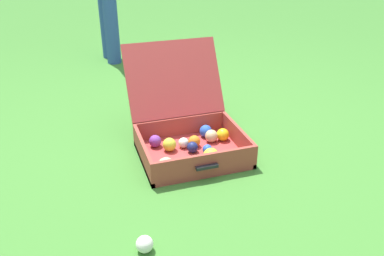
# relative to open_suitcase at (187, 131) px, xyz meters

# --- Properties ---
(ground_plane) EXTENTS (16.00, 16.00, 0.00)m
(ground_plane) POSITION_rel_open_suitcase_xyz_m (-0.01, -0.03, -0.11)
(ground_plane) COLOR #3D7A2D
(open_suitcase) EXTENTS (0.54, 0.68, 0.51)m
(open_suitcase) POSITION_rel_open_suitcase_xyz_m (0.00, 0.00, 0.00)
(open_suitcase) COLOR #B23838
(open_suitcase) RESTS_ON ground
(stray_ball_on_grass) EXTENTS (0.07, 0.07, 0.07)m
(stray_ball_on_grass) POSITION_rel_open_suitcase_xyz_m (-0.38, -0.67, -0.08)
(stray_ball_on_grass) COLOR white
(stray_ball_on_grass) RESTS_ON ground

